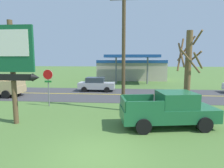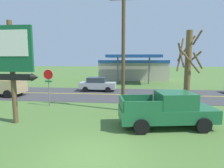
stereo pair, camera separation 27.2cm
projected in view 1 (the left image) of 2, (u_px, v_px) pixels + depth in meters
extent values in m
plane|color=#4C7033|center=(94.00, 156.00, 7.39)|extent=(180.00, 180.00, 0.00)
cube|color=#3D3D3F|center=(116.00, 95.00, 20.23)|extent=(140.00, 8.00, 0.02)
cube|color=gold|center=(116.00, 94.00, 20.23)|extent=(126.00, 0.20, 0.01)
cylinder|color=brown|center=(13.00, 73.00, 10.82)|extent=(0.28, 0.28, 5.91)
cube|color=#145633|center=(9.00, 49.00, 10.46)|extent=(2.77, 0.16, 2.56)
cube|color=white|center=(8.00, 43.00, 10.33)|extent=(2.33, 0.03, 1.43)
cube|color=black|center=(11.00, 77.00, 10.67)|extent=(2.49, 0.12, 0.36)
cone|color=black|center=(36.00, 77.00, 10.54)|extent=(0.40, 0.44, 0.44)
cylinder|color=slate|center=(49.00, 93.00, 15.19)|extent=(0.08, 0.08, 2.20)
cylinder|color=red|center=(48.00, 75.00, 14.97)|extent=(0.76, 0.03, 0.76)
cylinder|color=white|center=(48.00, 75.00, 14.99)|extent=(0.80, 0.01, 0.80)
cube|color=#19722D|center=(48.00, 81.00, 15.04)|extent=(0.56, 0.03, 0.14)
cylinder|color=brown|center=(124.00, 47.00, 13.47)|extent=(0.26, 0.26, 9.17)
cylinder|color=brown|center=(188.00, 74.00, 12.44)|extent=(0.40, 0.40, 5.58)
cylinder|color=brown|center=(197.00, 38.00, 12.18)|extent=(0.31, 1.13, 0.88)
cylinder|color=brown|center=(193.00, 58.00, 12.62)|extent=(0.85, 0.98, 0.99)
cylinder|color=brown|center=(186.00, 49.00, 12.74)|extent=(1.15, 0.17, 1.68)
cylinder|color=brown|center=(180.00, 54.00, 12.57)|extent=(0.67, 1.05, 2.17)
cylinder|color=brown|center=(181.00, 55.00, 12.24)|extent=(0.30, 1.08, 1.60)
cylinder|color=brown|center=(190.00, 61.00, 11.74)|extent=(1.31, 0.29, 1.56)
cylinder|color=brown|center=(198.00, 61.00, 11.87)|extent=(0.99, 1.06, 1.06)
cube|color=beige|center=(131.00, 70.00, 35.13)|extent=(12.00, 6.00, 3.60)
cube|color=#19478C|center=(131.00, 62.00, 31.92)|extent=(12.00, 0.12, 0.50)
cube|color=#19478C|center=(132.00, 56.00, 28.89)|extent=(8.00, 5.00, 0.40)
cylinder|color=slate|center=(116.00, 70.00, 29.38)|extent=(0.24, 0.24, 4.20)
cylinder|color=slate|center=(147.00, 70.00, 28.96)|extent=(0.24, 0.24, 4.20)
cube|color=#1E6038|center=(168.00, 113.00, 10.60)|extent=(5.45, 2.80, 0.72)
cube|color=#1E6038|center=(176.00, 99.00, 10.53)|extent=(2.17, 2.09, 0.84)
cube|color=#28333D|center=(191.00, 99.00, 10.60)|extent=(0.37, 1.65, 0.71)
cube|color=#1E6038|center=(137.00, 99.00, 11.30)|extent=(1.94, 0.44, 0.56)
cube|color=#1E6038|center=(145.00, 107.00, 9.48)|extent=(1.94, 0.44, 0.56)
cube|color=#1E6038|center=(123.00, 103.00, 10.32)|extent=(0.43, 1.87, 0.56)
cylinder|color=black|center=(187.00, 114.00, 11.74)|extent=(0.84, 0.41, 0.80)
cylinder|color=black|center=(205.00, 125.00, 9.80)|extent=(0.84, 0.41, 0.80)
cylinder|color=black|center=(136.00, 115.00, 11.49)|extent=(0.84, 0.41, 0.80)
cylinder|color=black|center=(143.00, 126.00, 9.55)|extent=(0.84, 0.41, 0.80)
cube|color=tan|center=(5.00, 84.00, 18.08)|extent=(1.95, 0.12, 0.56)
cube|color=tan|center=(16.00, 82.00, 19.89)|extent=(1.95, 0.12, 0.56)
cube|color=tan|center=(20.00, 83.00, 18.90)|extent=(0.12, 1.88, 0.56)
cylinder|color=black|center=(6.00, 94.00, 18.14)|extent=(0.80, 0.28, 0.80)
cylinder|color=black|center=(18.00, 91.00, 20.08)|extent=(0.80, 0.28, 0.80)
cube|color=#A8AAAF|center=(97.00, 85.00, 22.33)|extent=(4.20, 1.76, 0.72)
cube|color=#2D3842|center=(95.00, 80.00, 22.25)|extent=(2.10, 1.56, 0.60)
cylinder|color=black|center=(109.00, 87.00, 23.13)|extent=(0.64, 0.24, 0.64)
cylinder|color=black|center=(107.00, 90.00, 21.39)|extent=(0.64, 0.24, 0.64)
cylinder|color=black|center=(88.00, 87.00, 23.36)|extent=(0.64, 0.24, 0.64)
cylinder|color=black|center=(84.00, 89.00, 21.62)|extent=(0.64, 0.24, 0.64)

